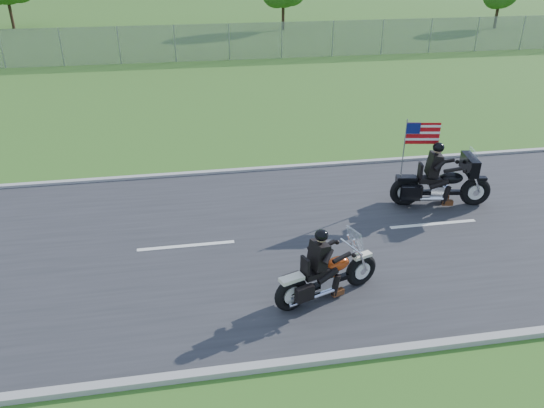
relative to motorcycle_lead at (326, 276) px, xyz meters
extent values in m
plane|color=#31531A|center=(-0.64, 2.35, -0.50)|extent=(420.00, 420.00, 0.00)
cube|color=#28282B|center=(-0.64, 2.35, -0.48)|extent=(120.00, 8.00, 0.04)
cube|color=#9E9B93|center=(-0.64, 6.40, -0.45)|extent=(120.00, 0.18, 0.12)
cube|color=#9E9B93|center=(-0.64, -1.70, -0.45)|extent=(120.00, 0.18, 0.12)
cube|color=gray|center=(-5.64, 22.35, 0.50)|extent=(60.00, 0.03, 2.00)
cylinder|color=#382316|center=(5.36, 32.35, 0.76)|extent=(0.22, 0.22, 2.52)
cylinder|color=#382316|center=(-14.64, 36.35, 0.90)|extent=(0.22, 0.22, 2.80)
cylinder|color=#382316|center=(21.36, 30.35, 0.62)|extent=(0.22, 0.22, 2.24)
torus|color=black|center=(0.81, 0.29, -0.14)|extent=(0.73, 0.40, 0.71)
torus|color=black|center=(-0.73, -0.26, -0.14)|extent=(0.73, 0.40, 0.71)
ellipsoid|color=#B5370D|center=(0.24, 0.08, 0.21)|extent=(0.61, 0.47, 0.27)
cube|color=black|center=(-0.23, -0.08, 0.17)|extent=(0.59, 0.45, 0.12)
cube|color=black|center=(-0.19, -0.07, 0.55)|extent=(0.35, 0.44, 0.53)
sphere|color=black|center=(-0.14, -0.05, 0.96)|extent=(0.33, 0.33, 0.26)
cube|color=silver|center=(0.60, 0.21, 0.67)|extent=(0.18, 0.43, 0.38)
torus|color=black|center=(4.87, 3.20, -0.10)|extent=(0.82, 0.32, 0.80)
torus|color=black|center=(3.07, 3.50, -0.10)|extent=(0.82, 0.32, 0.80)
ellipsoid|color=black|center=(4.20, 3.31, 0.29)|extent=(0.65, 0.44, 0.30)
cube|color=black|center=(3.65, 3.40, 0.25)|extent=(0.64, 0.42, 0.13)
cube|color=black|center=(3.70, 3.39, 0.67)|extent=(0.33, 0.47, 0.59)
sphere|color=black|center=(3.75, 3.39, 1.13)|extent=(0.33, 0.33, 0.29)
cube|color=black|center=(4.60, 3.24, 0.67)|extent=(0.38, 0.89, 0.43)
cube|color=#B70C11|center=(3.42, 3.66, 1.42)|extent=(0.85, 0.17, 0.56)
camera|label=1|loc=(-2.46, -8.15, 5.88)|focal=35.00mm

